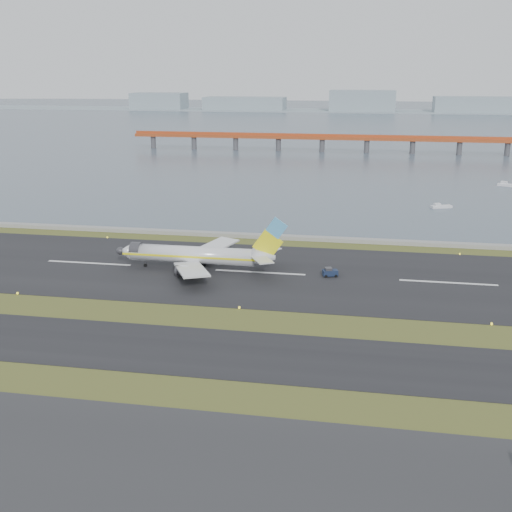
{
  "coord_description": "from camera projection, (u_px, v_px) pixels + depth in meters",
  "views": [
    {
      "loc": [
        22.95,
        -102.27,
        42.82
      ],
      "look_at": [
        0.55,
        22.0,
        6.16
      ],
      "focal_mm": 45.0,
      "sensor_mm": 36.0,
      "label": 1
    }
  ],
  "objects": [
    {
      "name": "runway_strip",
      "position": [
        260.0,
        273.0,
        140.84
      ],
      "size": [
        1000.0,
        45.0,
        0.1
      ],
      "primitive_type": "cube",
      "color": "black",
      "rests_on": "ground"
    },
    {
      "name": "pushback_tug",
      "position": [
        330.0,
        272.0,
        137.91
      ],
      "size": [
        3.57,
        2.63,
        2.05
      ],
      "rotation": [
        0.0,
        0.0,
        0.28
      ],
      "color": "#16223E",
      "rests_on": "ground"
    },
    {
      "name": "red_pier",
      "position": [
        367.0,
        139.0,
        343.34
      ],
      "size": [
        260.0,
        5.0,
        10.2
      ],
      "color": "#AA441D",
      "rests_on": "ground"
    },
    {
      "name": "taxiway_strip",
      "position": [
        214.0,
        352.0,
        101.15
      ],
      "size": [
        1000.0,
        18.0,
        0.1
      ],
      "primitive_type": "cube",
      "color": "black",
      "rests_on": "ground"
    },
    {
      "name": "airliner",
      "position": [
        199.0,
        255.0,
        141.81
      ],
      "size": [
        38.52,
        32.89,
        12.8
      ],
      "color": "white",
      "rests_on": "ground"
    },
    {
      "name": "workboat_near",
      "position": [
        441.0,
        206.0,
        206.91
      ],
      "size": [
        7.06,
        4.48,
        1.64
      ],
      "rotation": [
        0.0,
        0.0,
        0.38
      ],
      "color": "white",
      "rests_on": "ground"
    },
    {
      "name": "bay_water",
      "position": [
        346.0,
        122.0,
        547.25
      ],
      "size": [
        1400.0,
        800.0,
        1.3
      ],
      "primitive_type": "cube",
      "color": "#465465",
      "rests_on": "ground"
    },
    {
      "name": "workboat_far",
      "position": [
        508.0,
        185.0,
        245.46
      ],
      "size": [
        8.06,
        5.32,
        1.88
      ],
      "rotation": [
        0.0,
        0.0,
        -0.41
      ],
      "color": "white",
      "rests_on": "ground"
    },
    {
      "name": "seawall",
      "position": [
        279.0,
        237.0,
        169.07
      ],
      "size": [
        1000.0,
        2.5,
        1.0
      ],
      "primitive_type": "cube",
      "color": "gray",
      "rests_on": "ground"
    },
    {
      "name": "far_shoreline",
      "position": [
        366.0,
        105.0,
        694.46
      ],
      "size": [
        1400.0,
        80.0,
        60.5
      ],
      "color": "#8B9CA4",
      "rests_on": "ground"
    },
    {
      "name": "ground",
      "position": [
        231.0,
        324.0,
        112.5
      ],
      "size": [
        1000.0,
        1000.0,
        0.0
      ],
      "primitive_type": "plane",
      "color": "#384719",
      "rests_on": "ground"
    }
  ]
}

